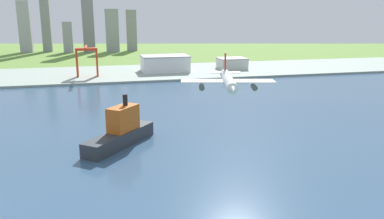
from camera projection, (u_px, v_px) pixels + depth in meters
name	position (u px, v px, depth m)	size (l,w,h in m)	color
ground_plane	(164.00, 108.00, 314.69)	(2400.00, 2400.00, 0.00)	olive
water_bay	(180.00, 128.00, 258.18)	(840.00, 360.00, 0.15)	#385675
industrial_pier	(137.00, 73.00, 493.30)	(840.00, 140.00, 2.50)	#96A799
airplane_landing	(228.00, 81.00, 163.90)	(40.59, 43.98, 14.16)	white
container_barge	(121.00, 131.00, 222.58)	(43.59, 48.53, 28.72)	#2D3338
port_crane_red	(87.00, 54.00, 447.60)	(24.79, 46.76, 35.72)	red
warehouse_main	(165.00, 63.00, 496.22)	(59.07, 41.18, 20.00)	white
warehouse_annex	(232.00, 63.00, 519.57)	(36.06, 30.41, 14.33)	silver
distant_skyline	(77.00, 23.00, 768.98)	(225.78, 61.00, 149.02)	#A7A4B1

